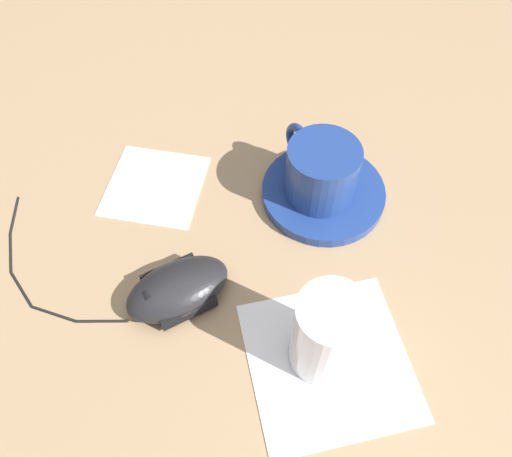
# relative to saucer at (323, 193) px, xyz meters

# --- Properties ---
(ground_plane) EXTENTS (3.00, 3.00, 0.00)m
(ground_plane) POSITION_rel_saucer_xyz_m (0.12, -0.08, -0.01)
(ground_plane) COLOR #9E7F5B
(saucer) EXTENTS (0.15, 0.15, 0.01)m
(saucer) POSITION_rel_saucer_xyz_m (0.00, 0.00, 0.00)
(saucer) COLOR navy
(saucer) RESTS_ON ground
(coffee_cup) EXTENTS (0.10, 0.09, 0.07)m
(coffee_cup) POSITION_rel_saucer_xyz_m (0.00, -0.01, 0.04)
(coffee_cup) COLOR navy
(coffee_cup) RESTS_ON saucer
(computer_mouse) EXTENTS (0.12, 0.13, 0.04)m
(computer_mouse) POSITION_rel_saucer_xyz_m (0.16, -0.14, 0.01)
(computer_mouse) COLOR black
(computer_mouse) RESTS_ON ground
(mouse_cable) EXTENTS (0.15, 0.18, 0.00)m
(mouse_cable) POSITION_rel_saucer_xyz_m (0.16, -0.30, -0.01)
(mouse_cable) COLOR black
(mouse_cable) RESTS_ON ground
(napkin_under_glass) EXTENTS (0.20, 0.20, 0.00)m
(napkin_under_glass) POSITION_rel_saucer_xyz_m (0.21, 0.02, -0.01)
(napkin_under_glass) COLOR white
(napkin_under_glass) RESTS_ON ground
(drinking_glass) EXTENTS (0.07, 0.07, 0.10)m
(drinking_glass) POSITION_rel_saucer_xyz_m (0.20, 0.01, 0.05)
(drinking_glass) COLOR silver
(drinking_glass) RESTS_ON napkin_under_glass
(napkin_spare) EXTENTS (0.12, 0.12, 0.00)m
(napkin_spare) POSITION_rel_saucer_xyz_m (0.01, -0.21, -0.01)
(napkin_spare) COLOR white
(napkin_spare) RESTS_ON ground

